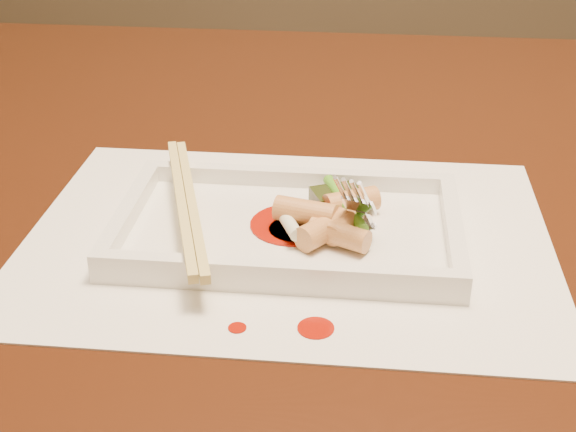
# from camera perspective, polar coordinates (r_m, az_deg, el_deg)

# --- Properties ---
(table) EXTENTS (1.40, 0.90, 0.75)m
(table) POSITION_cam_1_polar(r_m,az_deg,el_deg) (0.77, 6.09, -3.69)
(table) COLOR black
(table) RESTS_ON ground
(placemat) EXTENTS (0.40, 0.30, 0.00)m
(placemat) POSITION_cam_1_polar(r_m,az_deg,el_deg) (0.62, -0.00, -1.53)
(placemat) COLOR white
(placemat) RESTS_ON table
(sauce_splatter_a) EXTENTS (0.02, 0.02, 0.00)m
(sauce_splatter_a) POSITION_cam_1_polar(r_m,az_deg,el_deg) (0.52, 1.99, -7.96)
(sauce_splatter_a) COLOR #991204
(sauce_splatter_a) RESTS_ON placemat
(sauce_splatter_b) EXTENTS (0.01, 0.01, 0.00)m
(sauce_splatter_b) POSITION_cam_1_polar(r_m,az_deg,el_deg) (0.52, -3.63, -7.94)
(sauce_splatter_b) COLOR #991204
(sauce_splatter_b) RESTS_ON placemat
(plate_base) EXTENTS (0.26, 0.16, 0.01)m
(plate_base) POSITION_cam_1_polar(r_m,az_deg,el_deg) (0.61, 0.00, -1.15)
(plate_base) COLOR white
(plate_base) RESTS_ON placemat
(plate_rim_far) EXTENTS (0.26, 0.01, 0.01)m
(plate_rim_far) POSITION_cam_1_polar(r_m,az_deg,el_deg) (0.67, 0.66, 2.77)
(plate_rim_far) COLOR white
(plate_rim_far) RESTS_ON plate_base
(plate_rim_near) EXTENTS (0.26, 0.01, 0.01)m
(plate_rim_near) POSITION_cam_1_polar(r_m,az_deg,el_deg) (0.54, -0.82, -3.98)
(plate_rim_near) COLOR white
(plate_rim_near) RESTS_ON plate_base
(plate_rim_left) EXTENTS (0.01, 0.14, 0.01)m
(plate_rim_left) POSITION_cam_1_polar(r_m,az_deg,el_deg) (0.63, -11.26, 0.32)
(plate_rim_left) COLOR white
(plate_rim_left) RESTS_ON plate_base
(plate_rim_right) EXTENTS (0.01, 0.14, 0.01)m
(plate_rim_right) POSITION_cam_1_polar(r_m,az_deg,el_deg) (0.61, 11.68, -0.83)
(plate_rim_right) COLOR white
(plate_rim_right) RESTS_ON plate_base
(veg_piece) EXTENTS (0.05, 0.04, 0.01)m
(veg_piece) POSITION_cam_1_polar(r_m,az_deg,el_deg) (0.64, 3.49, 1.35)
(veg_piece) COLOR black
(veg_piece) RESTS_ON plate_base
(scallion_white) EXTENTS (0.03, 0.04, 0.01)m
(scallion_white) POSITION_cam_1_polar(r_m,az_deg,el_deg) (0.59, 0.05, -0.48)
(scallion_white) COLOR #EAEACC
(scallion_white) RESTS_ON plate_base
(scallion_green) EXTENTS (0.04, 0.08, 0.01)m
(scallion_green) POSITION_cam_1_polar(r_m,az_deg,el_deg) (0.62, 4.06, 0.93)
(scallion_green) COLOR #3E9117
(scallion_green) RESTS_ON plate_base
(chopstick_a) EXTENTS (0.07, 0.21, 0.01)m
(chopstick_a) POSITION_cam_1_polar(r_m,az_deg,el_deg) (0.62, -7.61, 0.99)
(chopstick_a) COLOR #D5C16A
(chopstick_a) RESTS_ON plate_rim_near
(chopstick_b) EXTENTS (0.07, 0.21, 0.01)m
(chopstick_b) POSITION_cam_1_polar(r_m,az_deg,el_deg) (0.61, -6.88, 0.96)
(chopstick_b) COLOR #D5C16A
(chopstick_b) RESTS_ON plate_rim_near
(fork) EXTENTS (0.09, 0.10, 0.14)m
(fork) POSITION_cam_1_polar(r_m,az_deg,el_deg) (0.59, 6.97, 5.93)
(fork) COLOR silver
(fork) RESTS_ON plate_base
(sauce_blob_0) EXTENTS (0.04, 0.04, 0.00)m
(sauce_blob_0) POSITION_cam_1_polar(r_m,az_deg,el_deg) (0.61, 0.56, -0.96)
(sauce_blob_0) COLOR #991204
(sauce_blob_0) RESTS_ON plate_base
(sauce_blob_1) EXTENTS (0.07, 0.07, 0.00)m
(sauce_blob_1) POSITION_cam_1_polar(r_m,az_deg,el_deg) (0.61, 0.36, -0.60)
(sauce_blob_1) COLOR #991204
(sauce_blob_1) RESTS_ON plate_base
(rice_cake_0) EXTENTS (0.05, 0.04, 0.02)m
(rice_cake_0) POSITION_cam_1_polar(r_m,az_deg,el_deg) (0.63, 4.53, 0.99)
(rice_cake_0) COLOR tan
(rice_cake_0) RESTS_ON plate_base
(rice_cake_1) EXTENTS (0.05, 0.03, 0.02)m
(rice_cake_1) POSITION_cam_1_polar(r_m,az_deg,el_deg) (0.58, 3.66, -1.31)
(rice_cake_1) COLOR tan
(rice_cake_1) RESTS_ON plate_base
(rice_cake_2) EXTENTS (0.05, 0.03, 0.02)m
(rice_cake_2) POSITION_cam_1_polar(r_m,az_deg,el_deg) (0.60, 1.24, 0.27)
(rice_cake_2) COLOR tan
(rice_cake_2) RESTS_ON plate_base
(rice_cake_3) EXTENTS (0.04, 0.05, 0.02)m
(rice_cake_3) POSITION_cam_1_polar(r_m,az_deg,el_deg) (0.59, 2.54, -0.98)
(rice_cake_3) COLOR tan
(rice_cake_3) RESTS_ON plate_base
(rice_cake_4) EXTENTS (0.04, 0.05, 0.02)m
(rice_cake_4) POSITION_cam_1_polar(r_m,az_deg,el_deg) (0.60, 4.27, -0.45)
(rice_cake_4) COLOR tan
(rice_cake_4) RESTS_ON plate_base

